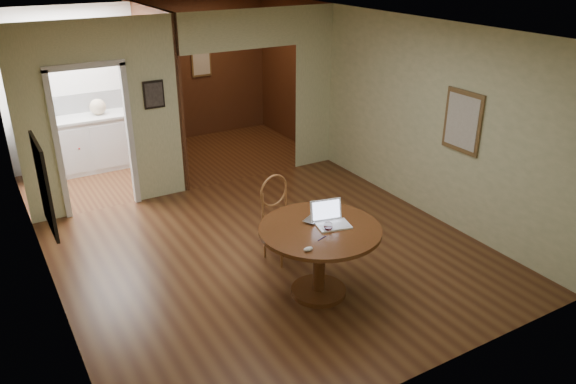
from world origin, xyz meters
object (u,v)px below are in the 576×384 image
dining_table (320,245)px  open_laptop (330,218)px  closed_laptop (319,219)px  chair (279,213)px

dining_table → open_laptop: size_ratio=3.32×
dining_table → closed_laptop: closed_laptop is taller
dining_table → chair: chair is taller
dining_table → closed_laptop: size_ratio=3.97×
dining_table → chair: 0.93m
dining_table → open_laptop: (0.14, 0.02, 0.28)m
chair → closed_laptop: 0.80m
closed_laptop → dining_table: bearing=-147.8°
dining_table → chair: bearing=88.2°
open_laptop → closed_laptop: (-0.05, 0.14, -0.05)m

